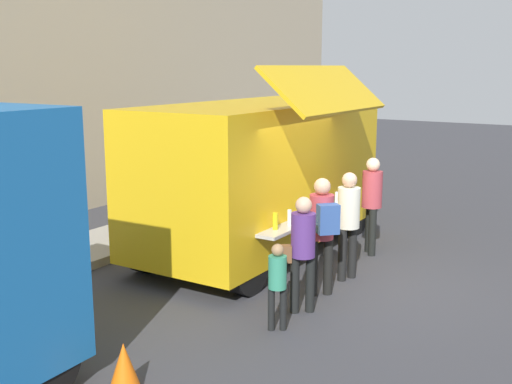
{
  "coord_description": "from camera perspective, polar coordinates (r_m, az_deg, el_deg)",
  "views": [
    {
      "loc": [
        -8.75,
        -3.88,
        3.39
      ],
      "look_at": [
        -0.09,
        1.62,
        1.3
      ],
      "focal_mm": 43.38,
      "sensor_mm": 36.0,
      "label": 1
    }
  ],
  "objects": [
    {
      "name": "ground_plane",
      "position": [
        10.15,
        8.11,
        -8.11
      ],
      "size": [
        60.0,
        60.0,
        0.0
      ],
      "primitive_type": "plane",
      "color": "#38383D"
    },
    {
      "name": "food_truck_main",
      "position": [
        11.3,
        0.57,
        1.92
      ],
      "size": [
        5.48,
        3.16,
        3.4
      ],
      "rotation": [
        0.0,
        0.0,
        0.01
      ],
      "color": "gold",
      "rests_on": "ground"
    },
    {
      "name": "customer_mid_with_backpack",
      "position": [
        9.16,
        6.14,
        -3.05
      ],
      "size": [
        0.55,
        0.56,
        1.79
      ],
      "rotation": [
        0.0,
        0.0,
        0.8
      ],
      "color": "black",
      "rests_on": "ground"
    },
    {
      "name": "customer_front_ordering",
      "position": [
        9.95,
        8.52,
        -2.22
      ],
      "size": [
        0.36,
        0.36,
        1.75
      ],
      "rotation": [
        0.0,
        0.0,
        1.24
      ],
      "color": "black",
      "rests_on": "ground"
    },
    {
      "name": "customer_rear_waiting",
      "position": [
        8.55,
        4.26,
        -4.88
      ],
      "size": [
        0.46,
        0.49,
        1.66
      ],
      "rotation": [
        0.0,
        0.0,
        0.72
      ],
      "color": "black",
      "rests_on": "ground"
    },
    {
      "name": "child_near_queue",
      "position": [
        8.04,
        1.99,
        -8.03
      ],
      "size": [
        0.24,
        0.24,
        1.17
      ],
      "rotation": [
        0.0,
        0.0,
        0.62
      ],
      "color": "black",
      "rests_on": "ground"
    },
    {
      "name": "trash_bin",
      "position": [
        16.06,
        1.15,
        1.23
      ],
      "size": [
        0.6,
        0.6,
        1.05
      ],
      "primitive_type": "cylinder",
      "color": "#2C6634",
      "rests_on": "ground"
    },
    {
      "name": "customer_extra_browsing",
      "position": [
        11.39,
        10.64,
        -0.45
      ],
      "size": [
        0.36,
        0.36,
        1.79
      ],
      "rotation": [
        0.0,
        0.0,
        2.21
      ],
      "color": "black",
      "rests_on": "ground"
    },
    {
      "name": "traffic_cone_orange",
      "position": [
        6.91,
        -12.06,
        -15.53
      ],
      "size": [
        0.36,
        0.36,
        0.55
      ],
      "primitive_type": "cone",
      "color": "orange",
      "rests_on": "ground"
    }
  ]
}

